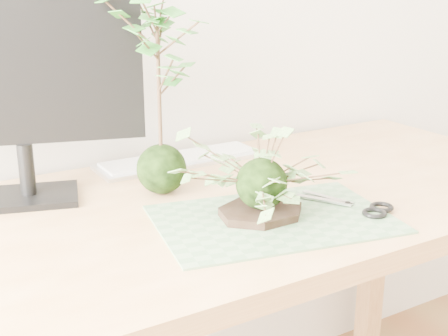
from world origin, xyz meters
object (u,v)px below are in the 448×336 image
Objects in this scene: ivy_kokedama at (262,160)px; monitor at (17,80)px; maple_kokedama at (158,46)px; keyboard at (180,159)px; desk at (219,241)px.

ivy_kokedama is 0.49m from monitor.
maple_kokedama is at bearing 114.13° from ivy_kokedama.
desk is at bearing -100.90° from keyboard.
ivy_kokedama is at bearing -25.93° from monitor.
desk is 0.29m from keyboard.
monitor is (-0.25, 0.11, -0.06)m from maple_kokedama.
ivy_kokedama is (0.02, -0.12, 0.20)m from desk.
keyboard is at bearing 52.78° from maple_kokedama.
keyboard is at bearing 85.37° from ivy_kokedama.
monitor is (-0.37, -0.06, 0.23)m from keyboard.
desk is at bearing -15.57° from monitor.
desk is 3.49× the size of monitor.
maple_kokedama is 0.36m from keyboard.
maple_kokedama is at bearing 126.25° from desk.
keyboard is (0.13, 0.17, -0.29)m from maple_kokedama.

